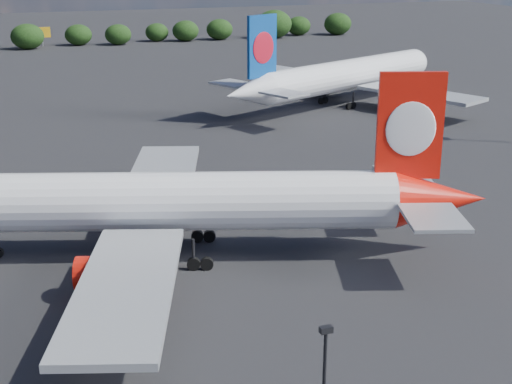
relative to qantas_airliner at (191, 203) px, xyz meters
name	(u,v)px	position (x,y,z in m)	size (l,w,h in m)	color
ground	(25,155)	(-12.38, 40.87, -5.12)	(500.00, 500.00, 0.00)	black
qantas_airliner	(191,203)	(0.00, 0.00, 0.00)	(50.30, 48.30, 16.83)	white
china_southern_airliner	(341,77)	(43.17, 55.56, 0.12)	(50.36, 48.52, 17.23)	white
billboard_yellow	(42,33)	(-0.38, 162.87, -1.26)	(5.00, 0.30, 5.50)	gold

